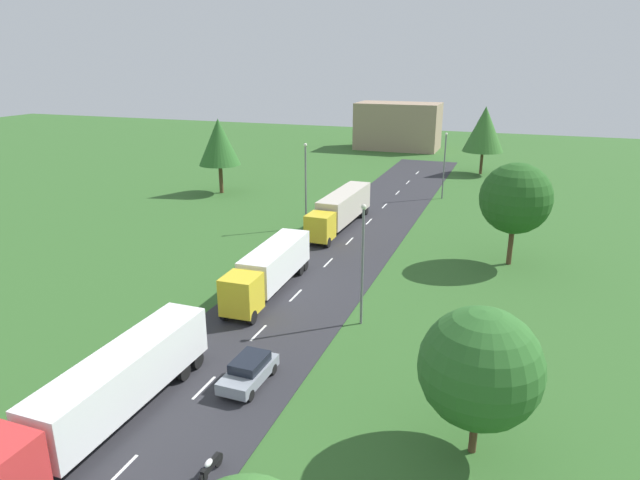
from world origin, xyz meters
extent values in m
cube|color=#2B2B30|center=(0.00, 24.50, 0.03)|extent=(10.00, 140.00, 0.06)
cube|color=white|center=(0.00, 9.81, 0.07)|extent=(0.16, 2.40, 0.01)
cube|color=white|center=(0.00, 16.97, 0.07)|extent=(0.16, 2.40, 0.01)
cube|color=white|center=(0.00, 23.97, 0.07)|extent=(0.16, 2.40, 0.01)
cube|color=white|center=(0.00, 30.61, 0.07)|extent=(0.16, 2.40, 0.01)
cube|color=white|center=(0.00, 38.42, 0.07)|extent=(0.16, 2.40, 0.01)
cube|color=white|center=(0.00, 45.09, 0.07)|extent=(0.16, 2.40, 0.01)
cube|color=white|center=(0.00, 52.62, 0.07)|extent=(0.16, 2.40, 0.01)
cube|color=white|center=(0.00, 60.11, 0.07)|extent=(0.16, 2.40, 0.01)
cube|color=white|center=(0.00, 67.84, 0.07)|extent=(0.16, 2.40, 0.01)
cube|color=white|center=(0.00, 74.95, 0.07)|extent=(0.16, 2.40, 0.01)
cube|color=white|center=(0.00, 82.75, 0.07)|extent=(0.16, 2.40, 0.01)
cube|color=red|center=(-2.66, 6.30, 2.02)|extent=(2.46, 2.55, 2.91)
cube|color=white|center=(-2.61, 13.81, 2.21)|extent=(2.58, 11.79, 2.70)
cube|color=black|center=(-2.61, 13.81, 0.66)|extent=(0.98, 11.19, 0.24)
cylinder|color=black|center=(-1.53, 17.33, 0.56)|extent=(0.36, 1.00, 1.00)
cylinder|color=black|center=(-3.63, 17.34, 0.56)|extent=(0.36, 1.00, 1.00)
cylinder|color=black|center=(-1.52, 18.74, 0.56)|extent=(0.36, 1.00, 1.00)
cylinder|color=black|center=(-3.62, 18.76, 0.56)|extent=(0.36, 1.00, 1.00)
cube|color=yellow|center=(-2.08, 25.68, 1.91)|extent=(2.51, 2.62, 2.70)
cube|color=black|center=(-2.04, 24.47, 2.40)|extent=(2.10, 0.16, 1.19)
cube|color=white|center=(-2.26, 31.99, 2.17)|extent=(2.77, 9.44, 2.62)
cube|color=black|center=(-2.26, 31.99, 0.66)|extent=(1.16, 8.93, 0.24)
cylinder|color=black|center=(-1.01, 25.08, 0.56)|extent=(0.38, 1.01, 1.00)
cylinder|color=black|center=(-3.11, 25.01, 0.56)|extent=(0.38, 1.01, 1.00)
cylinder|color=black|center=(-1.29, 34.83, 0.56)|extent=(0.38, 1.01, 1.00)
cylinder|color=black|center=(-3.39, 34.77, 0.56)|extent=(0.38, 1.01, 1.00)
cylinder|color=black|center=(-1.33, 35.96, 0.56)|extent=(0.38, 1.01, 1.00)
cylinder|color=black|center=(-3.43, 35.90, 0.56)|extent=(0.38, 1.01, 1.00)
cube|color=yellow|center=(-2.50, 43.21, 1.86)|extent=(2.51, 2.79, 2.60)
cube|color=black|center=(-2.54, 41.91, 2.33)|extent=(2.10, 0.15, 1.14)
cube|color=beige|center=(-2.32, 50.66, 2.32)|extent=(2.79, 11.53, 2.91)
cube|color=black|center=(-2.32, 50.66, 0.66)|extent=(1.18, 10.91, 0.24)
cylinder|color=black|center=(-1.47, 42.51, 0.56)|extent=(0.38, 1.01, 1.00)
cylinder|color=black|center=(-3.57, 42.56, 0.56)|extent=(0.38, 1.01, 1.00)
cylinder|color=black|center=(-1.18, 54.07, 0.56)|extent=(0.38, 1.01, 1.00)
cylinder|color=black|center=(-3.28, 54.12, 0.56)|extent=(0.38, 1.01, 1.00)
cylinder|color=black|center=(-1.14, 55.45, 0.56)|extent=(0.38, 1.01, 1.00)
cylinder|color=black|center=(-3.24, 55.50, 0.56)|extent=(0.38, 1.01, 1.00)
cube|color=#8C939E|center=(2.19, 18.21, 0.71)|extent=(1.98, 4.25, 0.67)
cube|color=black|center=(2.20, 18.42, 1.33)|extent=(1.64, 2.39, 0.57)
cylinder|color=black|center=(3.01, 16.76, 0.38)|extent=(0.23, 0.64, 0.64)
cylinder|color=black|center=(1.32, 16.80, 0.38)|extent=(0.23, 0.64, 0.64)
cylinder|color=black|center=(3.07, 19.63, 0.38)|extent=(0.23, 0.64, 0.64)
cylinder|color=black|center=(1.38, 19.66, 0.38)|extent=(0.23, 0.64, 0.64)
cylinder|color=black|center=(3.94, 10.39, 0.38)|extent=(0.12, 0.64, 0.64)
cylinder|color=black|center=(3.94, 11.69, 0.38)|extent=(0.14, 0.64, 0.64)
cube|color=black|center=(3.94, 11.04, 0.60)|extent=(0.20, 1.40, 0.36)
ellipsoid|color=white|center=(3.94, 10.89, 0.83)|extent=(0.28, 0.52, 0.28)
cylinder|color=slate|center=(6.10, 27.82, 4.17)|extent=(0.18, 0.18, 8.34)
sphere|color=silver|center=(6.10, 27.82, 8.46)|extent=(0.36, 0.36, 0.36)
cylinder|color=slate|center=(-5.89, 48.07, 4.49)|extent=(0.18, 0.18, 8.97)
sphere|color=silver|center=(-5.89, 48.07, 9.09)|extent=(0.36, 0.36, 0.36)
cylinder|color=slate|center=(6.20, 66.75, 4.18)|extent=(0.18, 0.18, 8.35)
sphere|color=silver|center=(6.20, 66.75, 8.47)|extent=(0.36, 0.36, 0.36)
cylinder|color=#513823|center=(-22.94, 59.76, 1.96)|extent=(0.53, 0.53, 3.93)
cone|color=#2D6628|center=(-22.94, 59.76, 7.02)|extent=(5.62, 5.62, 6.18)
cylinder|color=#513823|center=(14.71, 16.71, 1.19)|extent=(0.37, 0.37, 2.37)
sphere|color=#2D6628|center=(14.71, 16.71, 4.48)|extent=(5.64, 5.64, 5.64)
cylinder|color=#513823|center=(15.42, 43.84, 1.88)|extent=(0.45, 0.45, 3.76)
sphere|color=#23561E|center=(15.42, 43.84, 6.10)|extent=(6.24, 6.24, 6.24)
cylinder|color=#513823|center=(9.66, 85.53, 1.81)|extent=(0.46, 0.46, 3.63)
cone|color=#38702D|center=(9.66, 85.53, 7.13)|extent=(6.38, 6.38, 7.01)
cube|color=#9E846B|center=(-8.56, 106.50, 4.61)|extent=(16.46, 8.88, 9.21)
camera|label=1|loc=(15.41, -6.46, 17.75)|focal=31.31mm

